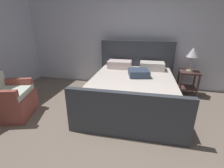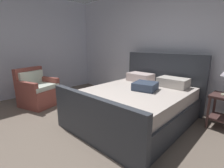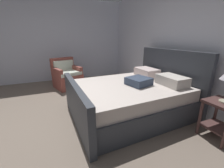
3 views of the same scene
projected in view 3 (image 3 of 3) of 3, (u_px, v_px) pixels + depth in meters
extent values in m
cube|color=#7A6B5E|center=(42.00, 130.00, 2.48)|extent=(6.25, 5.79, 0.02)
cube|color=silver|center=(182.00, 43.00, 3.15)|extent=(6.37, 0.12, 2.77)
cube|color=silver|center=(39.00, 41.00, 4.86)|extent=(0.12, 5.91, 2.77)
cube|color=#383C44|center=(128.00, 104.00, 2.98)|extent=(1.79, 2.06, 0.40)
cube|color=#383C44|center=(169.00, 78.00, 3.27)|extent=(1.85, 0.17, 1.25)
cube|color=#383C44|center=(76.00, 105.00, 2.51)|extent=(1.85, 0.17, 0.75)
cube|color=beige|center=(129.00, 89.00, 2.89)|extent=(1.71, 2.00, 0.22)
cube|color=beige|center=(147.00, 72.00, 3.45)|extent=(0.57, 0.38, 0.18)
cube|color=silver|center=(172.00, 80.00, 2.78)|extent=(0.57, 0.38, 0.18)
cube|color=#37445B|center=(139.00, 81.00, 2.80)|extent=(0.49, 0.49, 0.14)
cube|color=#503431|center=(219.00, 127.00, 2.23)|extent=(0.40, 0.40, 0.02)
cylinder|color=#503431|center=(200.00, 118.00, 2.29)|extent=(0.04, 0.04, 0.56)
cylinder|color=#503431|center=(216.00, 113.00, 2.43)|extent=(0.04, 0.04, 0.56)
cube|color=#994B41|center=(68.00, 81.00, 4.52)|extent=(0.91, 0.91, 0.42)
cube|color=silver|center=(67.00, 73.00, 4.44)|extent=(0.84, 0.84, 0.10)
cube|color=#994B41|center=(62.00, 65.00, 4.60)|extent=(0.34, 0.72, 0.48)
cube|color=silver|center=(64.00, 66.00, 4.55)|extent=(0.29, 0.61, 0.36)
cube|color=#994B41|center=(57.00, 72.00, 4.23)|extent=(0.65, 0.30, 0.22)
cube|color=#994B41|center=(76.00, 69.00, 4.62)|extent=(0.65, 0.30, 0.22)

